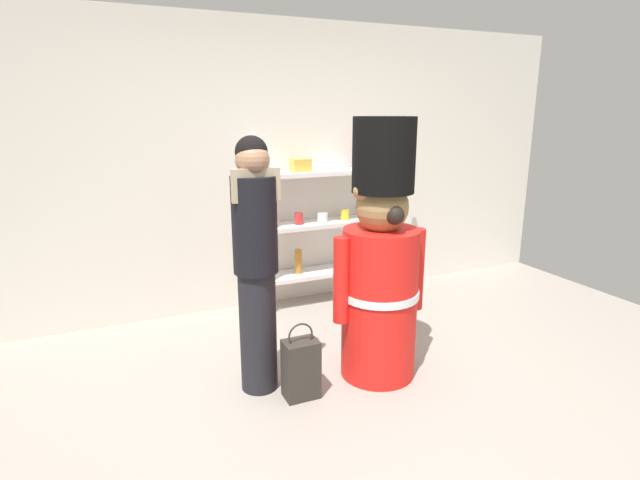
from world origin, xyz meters
TOP-DOWN VIEW (x-y plane):
  - ground_plane at (0.00, 0.00)m, footprint 6.40×6.40m
  - back_wall at (0.00, 2.20)m, footprint 6.40×0.12m
  - merchandise_shelf at (0.58, 1.98)m, footprint 1.49×0.35m
  - teddy_bear_guard at (0.25, 0.52)m, footprint 0.69×0.54m
  - person_shopper at (-0.57, 0.68)m, footprint 0.30×0.28m
  - shopping_bag at (-0.35, 0.46)m, footprint 0.22×0.16m

SIDE VIEW (x-z plane):
  - ground_plane at x=0.00m, z-range 0.00..0.00m
  - shopping_bag at x=-0.35m, z-range -0.06..0.46m
  - teddy_bear_guard at x=0.25m, z-range -0.09..1.68m
  - merchandise_shelf at x=0.58m, z-range 0.01..1.61m
  - person_shopper at x=-0.57m, z-range 0.06..1.73m
  - back_wall at x=0.00m, z-range 0.00..2.60m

